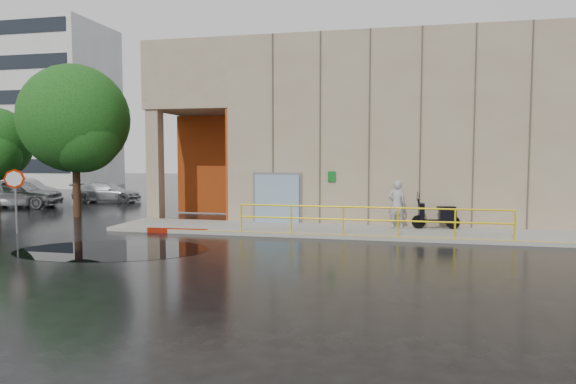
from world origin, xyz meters
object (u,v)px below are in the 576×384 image
Objects in this scene: car_a at (17,193)px; car_c at (107,192)px; person at (397,204)px; tree_near at (76,123)px; red_curb at (177,231)px; car_b at (23,191)px; scooter at (437,208)px; stop_sign at (15,186)px.

car_c is (3.07, 4.17, -0.21)m from car_a.
tree_near is at bearing -17.04° from person.
car_a reaches higher than red_curb.
red_curb is 0.57× the size of car_c.
car_b is (-22.20, 6.57, -0.31)m from person.
red_curb is 0.33× the size of tree_near.
scooter is at bearing -4.90° from tree_near.
scooter is 21.35m from car_c.
scooter is at bearing -111.87° from car_a.
person reaches higher than scooter.
person is at bearing -178.37° from scooter.
person is at bearing 14.08° from red_curb.
stop_sign is at bearing 2.97° from person.
car_a is 1.03× the size of car_b.
car_b is 1.12× the size of car_c.
person is at bearing -91.21° from car_b.
red_curb is at bearing -128.41° from car_a.
scooter is 0.44× the size of car_c.
person is 14.56m from stop_sign.
person is 15.44m from tree_near.
person reaches higher than car_a.
stop_sign reaches higher than car_b.
stop_sign is at bearing -166.81° from red_curb.
car_b is (-23.71, 6.33, -0.18)m from scooter.
stop_sign is 5.83m from tree_near.
car_c is at bearing 90.02° from stop_sign.
red_curb is 8.90m from tree_near.
stop_sign is 0.34× the size of tree_near.
person is at bearing -126.00° from car_c.
car_a is at bearing 112.86° from stop_sign.
tree_near reaches higher than stop_sign.
car_b is (-8.07, 10.02, -1.02)m from stop_sign.
red_curb is 0.49× the size of car_a.
tree_near reaches higher than car_b.
person is 1.02× the size of scooter.
red_curb is 14.74m from car_c.
tree_near is (-6.78, 3.70, 4.42)m from red_curb.
scooter is 0.39× the size of car_b.
car_c is (4.21, 2.37, -0.16)m from car_b.
car_a is 0.67× the size of tree_near.
tree_near is (6.10, -3.11, 3.68)m from car_a.
car_a reaches higher than car_b.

